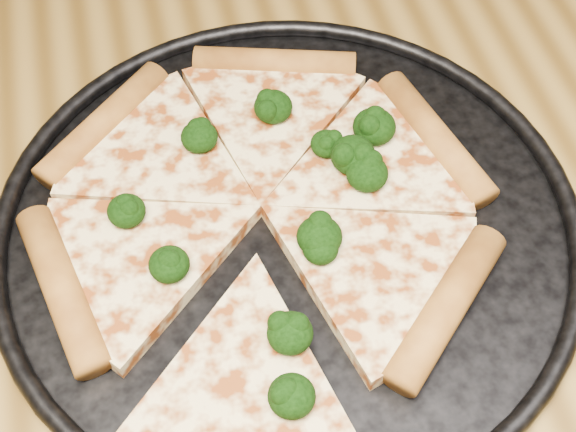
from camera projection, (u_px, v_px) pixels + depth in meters
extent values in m
cube|color=olive|center=(254.00, 379.00, 0.50)|extent=(1.20, 0.90, 0.04)
cylinder|color=black|center=(288.00, 227.00, 0.54)|extent=(0.38, 0.38, 0.01)
torus|color=black|center=(288.00, 221.00, 0.54)|extent=(0.40, 0.40, 0.01)
cylinder|color=#B5742D|center=(435.00, 138.00, 0.57)|extent=(0.05, 0.13, 0.02)
cylinder|color=#B5742D|center=(275.00, 64.00, 0.62)|extent=(0.13, 0.06, 0.02)
cylinder|color=#B5742D|center=(104.00, 124.00, 0.58)|extent=(0.11, 0.10, 0.02)
cylinder|color=#B5742D|center=(62.00, 288.00, 0.50)|extent=(0.05, 0.13, 0.02)
cylinder|color=#B5742D|center=(446.00, 307.00, 0.49)|extent=(0.11, 0.10, 0.02)
ellipsoid|color=black|center=(292.00, 396.00, 0.45)|extent=(0.03, 0.03, 0.02)
ellipsoid|color=black|center=(320.00, 248.00, 0.51)|extent=(0.02, 0.02, 0.02)
ellipsoid|color=black|center=(326.00, 144.00, 0.56)|extent=(0.02, 0.02, 0.02)
ellipsoid|color=black|center=(319.00, 237.00, 0.51)|extent=(0.03, 0.03, 0.02)
ellipsoid|color=black|center=(374.00, 127.00, 0.56)|extent=(0.03, 0.03, 0.02)
ellipsoid|color=black|center=(353.00, 155.00, 0.55)|extent=(0.03, 0.03, 0.02)
ellipsoid|color=black|center=(199.00, 137.00, 0.56)|extent=(0.03, 0.03, 0.02)
ellipsoid|color=black|center=(169.00, 264.00, 0.50)|extent=(0.03, 0.03, 0.02)
ellipsoid|color=black|center=(290.00, 333.00, 0.47)|extent=(0.03, 0.03, 0.02)
ellipsoid|color=black|center=(367.00, 173.00, 0.54)|extent=(0.03, 0.03, 0.02)
ellipsoid|color=black|center=(273.00, 107.00, 0.58)|extent=(0.03, 0.03, 0.02)
ellipsoid|color=black|center=(126.00, 211.00, 0.52)|extent=(0.03, 0.03, 0.02)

